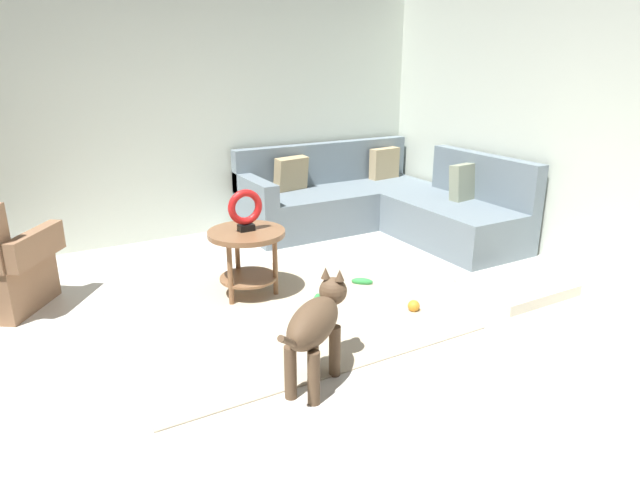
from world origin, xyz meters
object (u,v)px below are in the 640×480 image
(torus_sculpture, at_px, (245,209))
(dog_toy_bone, at_px, (362,281))
(dog_bed_mat, at_px, (516,287))
(dog_toy_rope, at_px, (316,300))
(sectional_couch, at_px, (379,204))
(side_table, at_px, (247,246))
(dog, at_px, (316,324))
(dog_toy_ball, at_px, (414,306))

(torus_sculpture, bearing_deg, dog_toy_bone, -16.92)
(dog_bed_mat, height_order, dog_toy_bone, dog_bed_mat)
(torus_sculpture, bearing_deg, dog_toy_rope, -46.30)
(sectional_couch, xyz_separation_m, side_table, (-1.91, -0.91, 0.12))
(side_table, height_order, dog_toy_bone, side_table)
(dog, bearing_deg, dog_toy_ball, 75.29)
(dog_toy_rope, distance_m, dog_toy_bone, 0.53)
(dog_bed_mat, distance_m, dog, 2.09)
(sectional_couch, relative_size, torus_sculpture, 6.90)
(sectional_couch, distance_m, dog, 3.05)
(dog_toy_ball, bearing_deg, dog_bed_mat, -8.09)
(dog_toy_bone, bearing_deg, side_table, 163.08)
(dog_toy_bone, bearing_deg, dog_bed_mat, -37.03)
(dog_toy_ball, bearing_deg, side_table, 136.97)
(sectional_couch, bearing_deg, dog_toy_rope, -139.23)
(sectional_couch, height_order, dog_bed_mat, sectional_couch)
(sectional_couch, bearing_deg, dog, -132.17)
(side_table, distance_m, dog_toy_rope, 0.68)
(dog_toy_rope, bearing_deg, sectional_couch, 40.77)
(side_table, xyz_separation_m, dog, (-0.14, -1.35, -0.04))
(dog_toy_rope, xyz_separation_m, dog_toy_bone, (0.52, 0.13, 0.00))
(dog_bed_mat, bearing_deg, dog_toy_bone, 142.97)
(torus_sculpture, xyz_separation_m, dog_toy_rope, (0.39, -0.40, -0.69))
(dog_toy_ball, xyz_separation_m, dog_toy_bone, (-0.05, 0.62, -0.02))
(dog_bed_mat, relative_size, dog_toy_rope, 4.94)
(dog_bed_mat, bearing_deg, dog, -170.91)
(sectional_couch, bearing_deg, dog_toy_bone, -130.35)
(dog, bearing_deg, sectional_couch, 100.29)
(side_table, height_order, dog, dog)
(dog, relative_size, dog_toy_ball, 7.80)
(dog_bed_mat, relative_size, dog_toy_ball, 8.86)
(dog_toy_bone, bearing_deg, dog_toy_rope, -165.99)
(dog, bearing_deg, torus_sculpture, 136.63)
(dog_toy_bone, bearing_deg, sectional_couch, 49.65)
(side_table, distance_m, dog_toy_bone, 1.02)
(torus_sculpture, distance_m, dog_toy_rope, 0.88)
(sectional_couch, xyz_separation_m, dog_toy_rope, (-1.52, -1.31, -0.27))
(dog_bed_mat, xyz_separation_m, dog_toy_ball, (-0.94, 0.13, 0.00))
(side_table, bearing_deg, torus_sculpture, -91.79)
(side_table, relative_size, dog_toy_bone, 3.33)
(dog_toy_rope, bearing_deg, dog_toy_bone, 14.01)
(dog, bearing_deg, side_table, 136.63)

